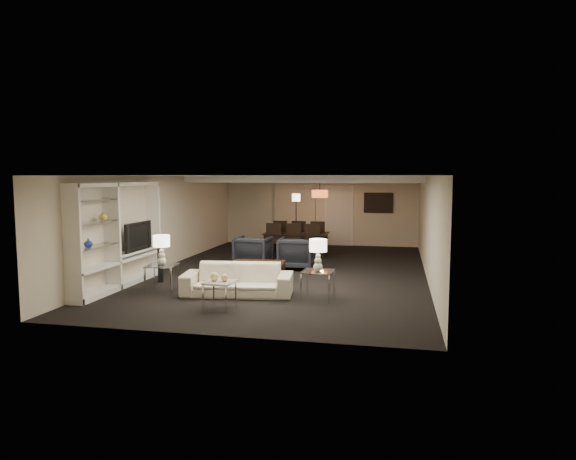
{
  "coord_description": "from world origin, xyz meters",
  "views": [
    {
      "loc": [
        2.76,
        -12.91,
        2.49
      ],
      "look_at": [
        0.0,
        0.0,
        1.1
      ],
      "focal_mm": 32.0,
      "sensor_mm": 36.0,
      "label": 1
    }
  ],
  "objects_px": {
    "armchair_left": "(253,252)",
    "side_table_left": "(162,278)",
    "table_lamp_right": "(318,255)",
    "chair_nm": "(292,241)",
    "coffee_table": "(258,271)",
    "floor_lamp": "(296,222)",
    "chair_fl": "(282,236)",
    "table_lamp_left": "(162,250)",
    "chair_fr": "(318,237)",
    "dining_table": "(296,244)",
    "vase_amber": "(103,216)",
    "vase_blue": "(88,243)",
    "side_table_right": "(318,285)",
    "floor_speaker": "(160,261)",
    "marble_table": "(220,295)",
    "chair_nr": "(312,242)",
    "sofa": "(238,280)",
    "pendant_light": "(320,194)",
    "armchair_right": "(296,253)",
    "chair_fm": "(300,236)",
    "television": "(134,236)"
  },
  "relations": [
    {
      "from": "armchair_left",
      "to": "side_table_left",
      "type": "xyz_separation_m",
      "value": [
        -1.1,
        -3.3,
        -0.13
      ]
    },
    {
      "from": "table_lamp_right",
      "to": "side_table_left",
      "type": "bearing_deg",
      "value": 180.0
    },
    {
      "from": "chair_nm",
      "to": "coffee_table",
      "type": "bearing_deg",
      "value": -90.4
    },
    {
      "from": "floor_lamp",
      "to": "chair_nm",
      "type": "bearing_deg",
      "value": -82.6
    },
    {
      "from": "chair_nm",
      "to": "chair_fl",
      "type": "height_order",
      "value": "same"
    },
    {
      "from": "table_lamp_left",
      "to": "chair_fr",
      "type": "bearing_deg",
      "value": 68.73
    },
    {
      "from": "dining_table",
      "to": "chair_fl",
      "type": "relative_size",
      "value": 1.92
    },
    {
      "from": "table_lamp_left",
      "to": "vase_amber",
      "type": "xyz_separation_m",
      "value": [
        -1.13,
        -0.39,
        0.75
      ]
    },
    {
      "from": "vase_blue",
      "to": "chair_fl",
      "type": "distance_m",
      "value": 7.62
    },
    {
      "from": "side_table_right",
      "to": "vase_amber",
      "type": "bearing_deg",
      "value": -175.12
    },
    {
      "from": "coffee_table",
      "to": "chair_fr",
      "type": "xyz_separation_m",
      "value": [
        0.74,
        4.67,
        0.3
      ]
    },
    {
      "from": "floor_speaker",
      "to": "dining_table",
      "type": "xyz_separation_m",
      "value": [
        2.32,
        4.72,
        -0.16
      ]
    },
    {
      "from": "marble_table",
      "to": "chair_nr",
      "type": "relative_size",
      "value": 0.5
    },
    {
      "from": "dining_table",
      "to": "chair_nm",
      "type": "bearing_deg",
      "value": -92.2
    },
    {
      "from": "side_table_right",
      "to": "floor_lamp",
      "type": "xyz_separation_m",
      "value": [
        -1.8,
        6.83,
        0.66
      ]
    },
    {
      "from": "table_lamp_right",
      "to": "vase_amber",
      "type": "bearing_deg",
      "value": -175.12
    },
    {
      "from": "coffee_table",
      "to": "side_table_left",
      "type": "xyz_separation_m",
      "value": [
        -1.7,
        -1.6,
        0.07
      ]
    },
    {
      "from": "chair_fr",
      "to": "side_table_left",
      "type": "bearing_deg",
      "value": 64.98
    },
    {
      "from": "sofa",
      "to": "marble_table",
      "type": "height_order",
      "value": "sofa"
    },
    {
      "from": "table_lamp_right",
      "to": "dining_table",
      "type": "distance_m",
      "value": 5.86
    },
    {
      "from": "table_lamp_right",
      "to": "floor_speaker",
      "type": "bearing_deg",
      "value": 166.95
    },
    {
      "from": "dining_table",
      "to": "marble_table",
      "type": "bearing_deg",
      "value": -93.39
    },
    {
      "from": "armchair_left",
      "to": "chair_nm",
      "type": "height_order",
      "value": "chair_nm"
    },
    {
      "from": "sofa",
      "to": "chair_nm",
      "type": "relative_size",
      "value": 2.17
    },
    {
      "from": "chair_fr",
      "to": "pendant_light",
      "type": "bearing_deg",
      "value": -139.57
    },
    {
      "from": "side_table_left",
      "to": "table_lamp_right",
      "type": "bearing_deg",
      "value": 0.0
    },
    {
      "from": "side_table_right",
      "to": "vase_blue",
      "type": "distance_m",
      "value": 4.71
    },
    {
      "from": "armchair_left",
      "to": "chair_nr",
      "type": "relative_size",
      "value": 0.89
    },
    {
      "from": "armchair_right",
      "to": "marble_table",
      "type": "distance_m",
      "value": 4.44
    },
    {
      "from": "floor_speaker",
      "to": "chair_fl",
      "type": "height_order",
      "value": "chair_fl"
    },
    {
      "from": "pendant_light",
      "to": "floor_lamp",
      "type": "xyz_separation_m",
      "value": [
        -0.88,
        0.53,
        -0.97
      ]
    },
    {
      "from": "vase_blue",
      "to": "chair_fm",
      "type": "bearing_deg",
      "value": 67.61
    },
    {
      "from": "armchair_left",
      "to": "floor_lamp",
      "type": "height_order",
      "value": "floor_lamp"
    },
    {
      "from": "side_table_right",
      "to": "marble_table",
      "type": "bearing_deg",
      "value": -147.09
    },
    {
      "from": "armchair_left",
      "to": "armchair_right",
      "type": "relative_size",
      "value": 1.0
    },
    {
      "from": "pendant_light",
      "to": "floor_speaker",
      "type": "xyz_separation_m",
      "value": [
        -2.96,
        -5.41,
        -1.41
      ]
    },
    {
      "from": "side_table_left",
      "to": "chair_nr",
      "type": "distance_m",
      "value": 5.54
    },
    {
      "from": "television",
      "to": "vase_amber",
      "type": "xyz_separation_m",
      "value": [
        -0.03,
        -1.21,
        0.57
      ]
    },
    {
      "from": "side_table_right",
      "to": "chair_fl",
      "type": "bearing_deg",
      "value": 109.02
    },
    {
      "from": "armchair_right",
      "to": "marble_table",
      "type": "xyz_separation_m",
      "value": [
        -0.6,
        -4.4,
        -0.16
      ]
    },
    {
      "from": "chair_nr",
      "to": "chair_fr",
      "type": "xyz_separation_m",
      "value": [
        0.0,
        1.3,
        0.0
      ]
    },
    {
      "from": "sofa",
      "to": "floor_speaker",
      "type": "bearing_deg",
      "value": 150.08
    },
    {
      "from": "table_lamp_right",
      "to": "armchair_left",
      "type": "bearing_deg",
      "value": 124.88
    },
    {
      "from": "chair_nm",
      "to": "floor_speaker",
      "type": "bearing_deg",
      "value": -117.72
    },
    {
      "from": "pendant_light",
      "to": "chair_nm",
      "type": "distance_m",
      "value": 2.04
    },
    {
      "from": "armchair_right",
      "to": "side_table_right",
      "type": "xyz_separation_m",
      "value": [
        1.1,
        -3.3,
        -0.13
      ]
    },
    {
      "from": "chair_nm",
      "to": "floor_lamp",
      "type": "relative_size",
      "value": 0.55
    },
    {
      "from": "pendant_light",
      "to": "coffee_table",
      "type": "distance_m",
      "value": 5.06
    },
    {
      "from": "coffee_table",
      "to": "chair_fr",
      "type": "height_order",
      "value": "chair_fr"
    },
    {
      "from": "vase_blue",
      "to": "chair_nm",
      "type": "bearing_deg",
      "value": 63.32
    }
  ]
}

